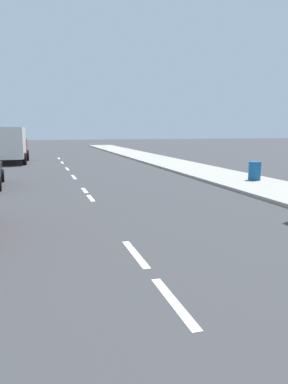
# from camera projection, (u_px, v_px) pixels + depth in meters

# --- Properties ---
(ground_plane) EXTENTS (160.00, 160.00, 0.00)m
(ground_plane) POSITION_uv_depth(u_px,v_px,m) (80.00, 185.00, 17.53)
(ground_plane) COLOR #38383A
(sidewalk_strip) EXTENTS (3.60, 80.00, 0.14)m
(sidewalk_strip) POSITION_uv_depth(u_px,v_px,m) (213.00, 174.00, 21.60)
(sidewalk_strip) COLOR #9E998E
(sidewalk_strip) RESTS_ON ground
(lane_stripe_2) EXTENTS (0.16, 1.80, 0.01)m
(lane_stripe_2) POSITION_uv_depth(u_px,v_px,m) (174.00, 301.00, 5.69)
(lane_stripe_2) COLOR white
(lane_stripe_2) RESTS_ON ground
(lane_stripe_3) EXTENTS (0.16, 1.80, 0.01)m
(lane_stripe_3) POSITION_uv_depth(u_px,v_px,m) (135.00, 254.00, 7.88)
(lane_stripe_3) COLOR white
(lane_stripe_3) RESTS_ON ground
(lane_stripe_4) EXTENTS (0.16, 1.80, 0.01)m
(lane_stripe_4) POSITION_uv_depth(u_px,v_px,m) (90.00, 197.00, 14.45)
(lane_stripe_4) COLOR white
(lane_stripe_4) RESTS_ON ground
(lane_stripe_5) EXTENTS (0.16, 1.80, 0.01)m
(lane_stripe_5) POSITION_uv_depth(u_px,v_px,m) (85.00, 191.00, 15.87)
(lane_stripe_5) COLOR white
(lane_stripe_5) RESTS_ON ground
(lane_stripe_6) EXTENTS (0.16, 1.80, 0.01)m
(lane_stripe_6) POSITION_uv_depth(u_px,v_px,m) (74.00, 177.00, 20.53)
(lane_stripe_6) COLOR white
(lane_stripe_6) RESTS_ON ground
(lane_stripe_7) EXTENTS (0.16, 1.80, 0.01)m
(lane_stripe_7) POSITION_uv_depth(u_px,v_px,m) (67.00, 169.00, 24.84)
(lane_stripe_7) COLOR white
(lane_stripe_7) RESTS_ON ground
(lane_stripe_8) EXTENTS (0.16, 1.80, 0.01)m
(lane_stripe_8) POSITION_uv_depth(u_px,v_px,m) (62.00, 162.00, 29.60)
(lane_stripe_8) COLOR white
(lane_stripe_8) RESTS_ON ground
(lane_stripe_9) EXTENTS (0.16, 1.80, 0.01)m
(lane_stripe_9) POSITION_uv_depth(u_px,v_px,m) (59.00, 158.00, 33.83)
(lane_stripe_9) COLOR white
(lane_stripe_9) RESTS_ON ground
(delivery_truck) EXTENTS (2.80, 6.30, 2.80)m
(delivery_truck) POSITION_uv_depth(u_px,v_px,m) (9.00, 144.00, 28.84)
(delivery_truck) COLOR maroon
(delivery_truck) RESTS_ON ground
(trash_bin_far) EXTENTS (0.60, 0.60, 0.92)m
(trash_bin_far) POSITION_uv_depth(u_px,v_px,m) (255.00, 171.00, 18.26)
(trash_bin_far) COLOR #14518C
(trash_bin_far) RESTS_ON sidewalk_strip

